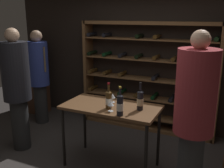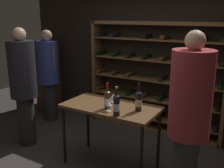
# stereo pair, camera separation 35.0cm
# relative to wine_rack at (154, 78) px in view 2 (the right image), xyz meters

# --- Properties ---
(back_wall) EXTENTS (5.86, 0.10, 2.64)m
(back_wall) POSITION_rel_wine_rack_xyz_m (-0.06, 0.21, 0.29)
(back_wall) COLOR black
(back_wall) RESTS_ON ground
(wine_rack) EXTENTS (2.59, 0.32, 2.05)m
(wine_rack) POSITION_rel_wine_rack_xyz_m (0.00, 0.00, 0.00)
(wine_rack) COLOR brown
(wine_rack) RESTS_ON ground
(tasting_table) EXTENTS (1.34, 0.69, 0.94)m
(tasting_table) POSITION_rel_wine_rack_xyz_m (-0.03, -1.50, -0.19)
(tasting_table) COLOR brown
(tasting_table) RESTS_ON ground
(person_guest_khaki) EXTENTS (0.43, 0.43, 1.98)m
(person_guest_khaki) POSITION_rel_wine_rack_xyz_m (-1.62, -1.65, 0.07)
(person_guest_khaki) COLOR black
(person_guest_khaki) RESTS_ON ground
(person_bystander_red_print) EXTENTS (0.45, 0.45, 2.02)m
(person_bystander_red_print) POSITION_rel_wine_rack_xyz_m (1.12, -1.76, 0.09)
(person_bystander_red_print) COLOR #313131
(person_bystander_red_print) RESTS_ON ground
(person_guest_blue_shirt) EXTENTS (0.41, 0.40, 1.88)m
(person_guest_blue_shirt) POSITION_rel_wine_rack_xyz_m (-2.04, -0.64, 0.01)
(person_guest_blue_shirt) COLOR #252525
(person_guest_blue_shirt) RESTS_ON ground
(display_cabinet) EXTENTS (0.44, 0.36, 1.60)m
(display_cabinet) POSITION_rel_wine_rack_xyz_m (-2.51, -0.20, -0.23)
(display_cabinet) COLOR #4C2D1E
(display_cabinet) RESTS_ON ground
(wine_bottle_red_label) EXTENTS (0.09, 0.09, 0.36)m
(wine_bottle_red_label) POSITION_rel_wine_rack_xyz_m (-0.02, -1.61, 0.03)
(wine_bottle_red_label) COLOR #4C3314
(wine_bottle_red_label) RESTS_ON tasting_table
(wine_bottle_green_slim) EXTENTS (0.09, 0.09, 0.38)m
(wine_bottle_green_slim) POSITION_rel_wine_rack_xyz_m (0.22, -1.78, 0.05)
(wine_bottle_green_slim) COLOR black
(wine_bottle_green_slim) RESTS_ON tasting_table
(wine_bottle_amber_reserve) EXTENTS (0.09, 0.09, 0.38)m
(wine_bottle_amber_reserve) POSITION_rel_wine_rack_xyz_m (0.39, -1.48, 0.04)
(wine_bottle_amber_reserve) COLOR black
(wine_bottle_amber_reserve) RESTS_ON tasting_table
(wine_glass_stemmed_center) EXTENTS (0.08, 0.08, 0.14)m
(wine_glass_stemmed_center) POSITION_rel_wine_rack_xyz_m (0.06, -1.69, 0.01)
(wine_glass_stemmed_center) COLOR silver
(wine_glass_stemmed_center) RESTS_ON tasting_table
(wine_glass_stemmed_left) EXTENTS (0.08, 0.08, 0.13)m
(wine_glass_stemmed_left) POSITION_rel_wine_rack_xyz_m (-0.08, -1.36, -0.00)
(wine_glass_stemmed_left) COLOR silver
(wine_glass_stemmed_left) RESTS_ON tasting_table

